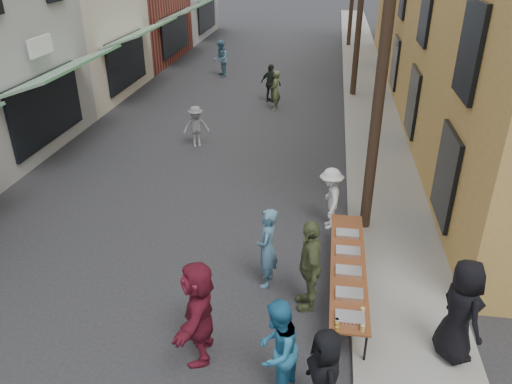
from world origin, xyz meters
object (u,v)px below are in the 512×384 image
(utility_pole_near, at_px, (385,48))
(catering_tray_sausage, at_px, (350,318))
(serving_table, at_px, (348,266))
(guest_front_c, at_px, (277,350))
(server, at_px, (461,311))
(guest_front_a, at_px, (325,377))

(utility_pole_near, bearing_deg, catering_tray_sausage, -96.53)
(serving_table, height_order, guest_front_c, guest_front_c)
(guest_front_c, bearing_deg, server, 128.03)
(serving_table, bearing_deg, guest_front_c, -113.23)
(server, bearing_deg, catering_tray_sausage, 73.02)
(guest_front_a, distance_m, server, 2.69)
(guest_front_c, distance_m, server, 3.18)
(utility_pole_near, bearing_deg, server, -72.98)
(utility_pole_near, height_order, guest_front_c, utility_pole_near)
(utility_pole_near, relative_size, serving_table, 2.25)
(guest_front_a, bearing_deg, serving_table, 149.86)
(server, bearing_deg, guest_front_c, 90.51)
(serving_table, xyz_separation_m, server, (1.80, -1.53, 0.36))
(guest_front_a, bearing_deg, guest_front_c, -138.78)
(guest_front_c, bearing_deg, catering_tray_sausage, 148.51)
(catering_tray_sausage, xyz_separation_m, guest_front_c, (-1.15, -1.04, 0.11))
(serving_table, bearing_deg, catering_tray_sausage, -90.00)
(serving_table, height_order, guest_front_a, guest_front_a)
(catering_tray_sausage, height_order, server, server)
(catering_tray_sausage, relative_size, guest_front_c, 0.28)
(serving_table, distance_m, server, 2.39)
(guest_front_c, relative_size, server, 0.93)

